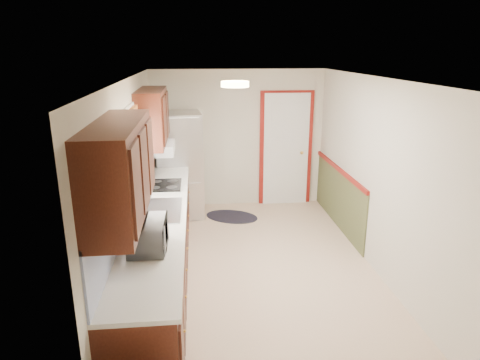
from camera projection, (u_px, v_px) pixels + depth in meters
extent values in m
cube|color=#D2B294|center=(257.00, 270.00, 5.49)|extent=(3.20, 5.20, 0.12)
cube|color=white|center=(260.00, 79.00, 4.78)|extent=(3.20, 5.20, 0.12)
cube|color=beige|center=(238.00, 139.00, 7.51)|extent=(3.20, 0.10, 2.40)
cube|color=beige|center=(314.00, 295.00, 2.76)|extent=(3.20, 0.10, 2.40)
cube|color=beige|center=(132.00, 185.00, 4.99)|extent=(0.10, 5.20, 2.40)
cube|color=beige|center=(379.00, 177.00, 5.28)|extent=(0.10, 5.20, 2.40)
cube|color=#3D170D|center=(159.00, 254.00, 4.95)|extent=(0.60, 4.00, 0.90)
cube|color=silver|center=(158.00, 216.00, 4.82)|extent=(0.63, 4.00, 0.04)
cube|color=#5A7EDB|center=(129.00, 192.00, 4.70)|extent=(0.02, 4.00, 0.55)
cube|color=#3D170D|center=(120.00, 170.00, 3.30)|extent=(0.35, 1.40, 0.75)
cube|color=#3D170D|center=(152.00, 117.00, 5.87)|extent=(0.35, 1.20, 0.75)
cube|color=white|center=(128.00, 154.00, 4.68)|extent=(0.02, 1.00, 0.90)
cube|color=#B53622|center=(129.00, 122.00, 4.58)|extent=(0.05, 1.12, 0.24)
cube|color=#B7B7BC|center=(158.00, 211.00, 4.90)|extent=(0.52, 0.82, 0.02)
cube|color=white|center=(158.00, 148.00, 6.05)|extent=(0.45, 0.60, 0.15)
cube|color=maroon|center=(286.00, 150.00, 7.63)|extent=(0.94, 0.05, 2.08)
cube|color=white|center=(286.00, 150.00, 7.60)|extent=(0.80, 0.04, 2.00)
cube|color=#4C522E|center=(338.00, 198.00, 6.79)|extent=(0.02, 2.30, 0.90)
cube|color=maroon|center=(340.00, 170.00, 6.65)|extent=(0.04, 2.30, 0.06)
cylinder|color=#FFD88C|center=(235.00, 84.00, 4.58)|extent=(0.30, 0.30, 0.06)
imported|color=white|center=(148.00, 232.00, 3.93)|extent=(0.28, 0.50, 0.34)
cube|color=#B7B7BC|center=(180.00, 165.00, 7.08)|extent=(0.79, 0.74, 1.75)
cylinder|color=black|center=(164.00, 177.00, 6.72)|extent=(0.02, 0.02, 1.22)
ellipsoid|color=black|center=(232.00, 217.00, 7.23)|extent=(1.05, 0.90, 0.01)
cube|color=black|center=(164.00, 185.00, 5.81)|extent=(0.46, 0.56, 0.02)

